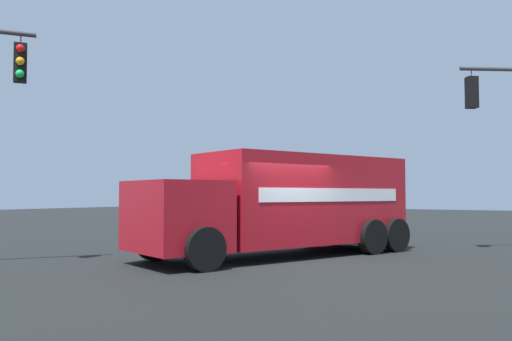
{
  "coord_description": "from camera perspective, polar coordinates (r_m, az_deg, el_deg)",
  "views": [
    {
      "loc": [
        -6.55,
        11.79,
        1.72
      ],
      "look_at": [
        1.34,
        -0.52,
        2.38
      ],
      "focal_mm": 37.06,
      "sensor_mm": 36.0,
      "label": 1
    }
  ],
  "objects": [
    {
      "name": "ground_plane",
      "position": [
        13.6,
        3.63,
        -9.86
      ],
      "size": [
        100.0,
        100.0,
        0.0
      ],
      "primitive_type": "plane",
      "color": "black"
    },
    {
      "name": "delivery_truck",
      "position": [
        14.92,
        3.25,
        -3.53
      ],
      "size": [
        5.24,
        8.6,
        2.82
      ],
      "color": "#AD141E",
      "rests_on": "ground"
    }
  ]
}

